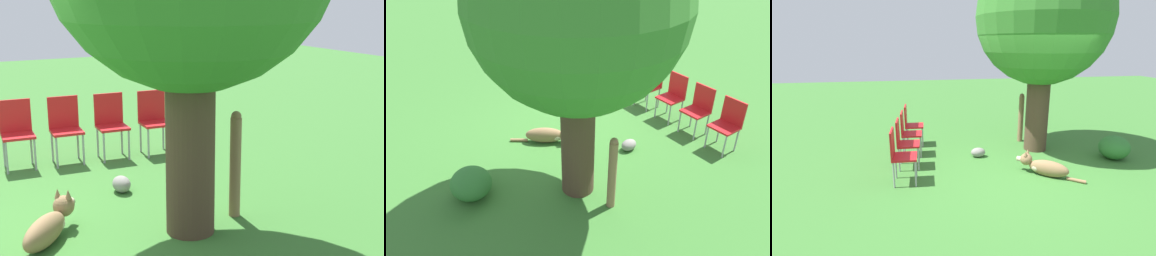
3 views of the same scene
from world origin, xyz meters
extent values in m
plane|color=#38702D|center=(0.00, 0.00, 0.00)|extent=(30.00, 30.00, 0.00)
cylinder|color=#4C3828|center=(0.74, 1.11, 1.06)|extent=(0.50, 0.50, 2.12)
sphere|color=#387A2D|center=(0.74, 1.11, 2.89)|extent=(2.81, 2.81, 2.81)
ellipsoid|color=olive|center=(0.40, -0.32, 0.15)|extent=(0.72, 0.65, 0.30)
ellipsoid|color=#C6B293|center=(0.24, -0.19, 0.13)|extent=(0.33, 0.32, 0.18)
sphere|color=olive|center=(0.07, -0.04, 0.25)|extent=(0.32, 0.32, 0.23)
cylinder|color=#C6B293|center=(-0.03, 0.04, 0.23)|extent=(0.14, 0.14, 0.10)
cone|color=olive|center=(0.03, -0.09, 0.38)|extent=(0.07, 0.07, 0.10)
cone|color=olive|center=(0.11, 0.00, 0.38)|extent=(0.07, 0.07, 0.10)
cylinder|color=olive|center=(0.78, -0.64, 0.03)|extent=(0.29, 0.26, 0.06)
cylinder|color=#846647|center=(0.61, 1.74, 0.56)|extent=(0.12, 0.12, 1.12)
sphere|color=#846647|center=(0.61, 1.74, 1.14)|extent=(0.11, 0.11, 0.11)
cube|color=red|center=(-2.18, -0.12, 0.48)|extent=(0.44, 0.46, 0.04)
cube|color=red|center=(-2.38, -0.11, 0.73)|extent=(0.05, 0.44, 0.47)
cylinder|color=#99999E|center=(-1.99, 0.06, 0.23)|extent=(0.03, 0.03, 0.46)
cylinder|color=#99999E|center=(-2.01, -0.32, 0.23)|extent=(0.03, 0.03, 0.46)
cylinder|color=#99999E|center=(-2.35, 0.08, 0.23)|extent=(0.03, 0.03, 0.46)
cylinder|color=#99999E|center=(-2.37, -0.30, 0.23)|extent=(0.03, 0.03, 0.46)
cube|color=red|center=(-2.11, 0.55, 0.48)|extent=(0.44, 0.46, 0.04)
cube|color=red|center=(-2.31, 0.56, 0.73)|extent=(0.05, 0.44, 0.47)
cylinder|color=#99999E|center=(-1.93, 0.73, 0.23)|extent=(0.03, 0.03, 0.46)
cylinder|color=#99999E|center=(-1.94, 0.35, 0.23)|extent=(0.03, 0.03, 0.46)
cylinder|color=#99999E|center=(-2.29, 0.75, 0.23)|extent=(0.03, 0.03, 0.46)
cylinder|color=#99999E|center=(-2.30, 0.37, 0.23)|extent=(0.03, 0.03, 0.46)
cube|color=red|center=(-2.05, 1.22, 0.48)|extent=(0.44, 0.46, 0.04)
cube|color=red|center=(-2.24, 1.23, 0.73)|extent=(0.05, 0.44, 0.47)
cylinder|color=#99999E|center=(-1.86, 1.40, 0.23)|extent=(0.03, 0.03, 0.46)
cylinder|color=#99999E|center=(-1.87, 1.02, 0.23)|extent=(0.03, 0.03, 0.46)
cylinder|color=#99999E|center=(-2.22, 1.42, 0.23)|extent=(0.03, 0.03, 0.46)
cylinder|color=#99999E|center=(-2.23, 1.04, 0.23)|extent=(0.03, 0.03, 0.46)
cube|color=red|center=(-1.98, 1.89, 0.48)|extent=(0.44, 0.46, 0.04)
cube|color=red|center=(-2.17, 1.90, 0.73)|extent=(0.05, 0.44, 0.47)
cylinder|color=#99999E|center=(-1.79, 2.07, 0.23)|extent=(0.03, 0.03, 0.46)
cylinder|color=#99999E|center=(-1.81, 1.69, 0.23)|extent=(0.03, 0.03, 0.46)
cylinder|color=#99999E|center=(-2.15, 2.09, 0.23)|extent=(0.03, 0.03, 0.46)
cylinder|color=#99999E|center=(-2.17, 1.71, 0.23)|extent=(0.03, 0.03, 0.46)
ellipsoid|color=gray|center=(-0.66, 0.85, 0.10)|extent=(0.31, 0.22, 0.20)
ellipsoid|color=#337533|center=(2.14, 0.26, 0.25)|extent=(0.62, 0.62, 0.50)
camera|label=1|loc=(5.37, -1.22, 2.43)|focal=50.00mm
camera|label=2|loc=(3.62, 4.74, 3.92)|focal=35.00mm
camera|label=3|loc=(-2.02, -5.04, 2.36)|focal=28.00mm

